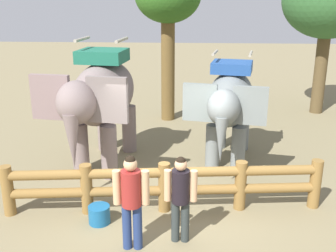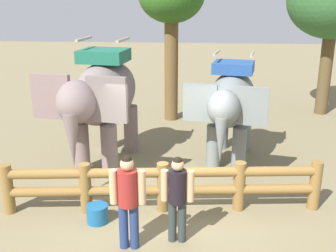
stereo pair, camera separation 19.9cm
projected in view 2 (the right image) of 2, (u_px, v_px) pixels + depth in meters
name	position (u px, v px, depth m)	size (l,w,h in m)	color
ground_plane	(163.00, 208.00, 8.53)	(60.00, 60.00, 0.00)	#7A6E4F
log_fence	(163.00, 184.00, 8.27)	(6.48, 0.91, 1.05)	olive
elephant_near_left	(102.00, 97.00, 10.13)	(2.16, 3.84, 3.25)	slate
elephant_center	(231.00, 103.00, 10.40)	(2.04, 3.43, 2.89)	slate
tourist_woman_in_black	(177.00, 194.00, 7.12)	(0.58, 0.32, 1.64)	#2D3434
tourist_man_in_blue	(128.00, 196.00, 6.91)	(0.62, 0.35, 1.75)	navy
tree_far_left	(171.00, 1.00, 13.35)	(2.20, 2.20, 5.19)	brown
tree_back_center	(334.00, 1.00, 14.06)	(3.19, 3.19, 5.45)	brown
feed_bucket	(97.00, 214.00, 7.97)	(0.42, 0.42, 0.36)	#19598C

